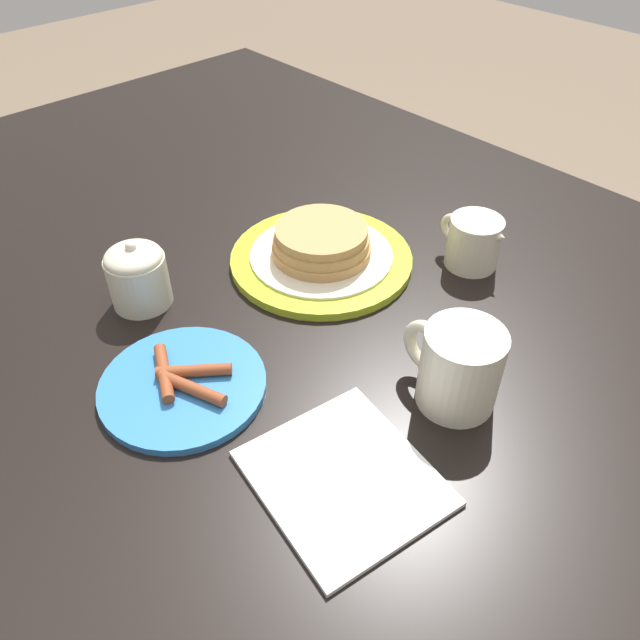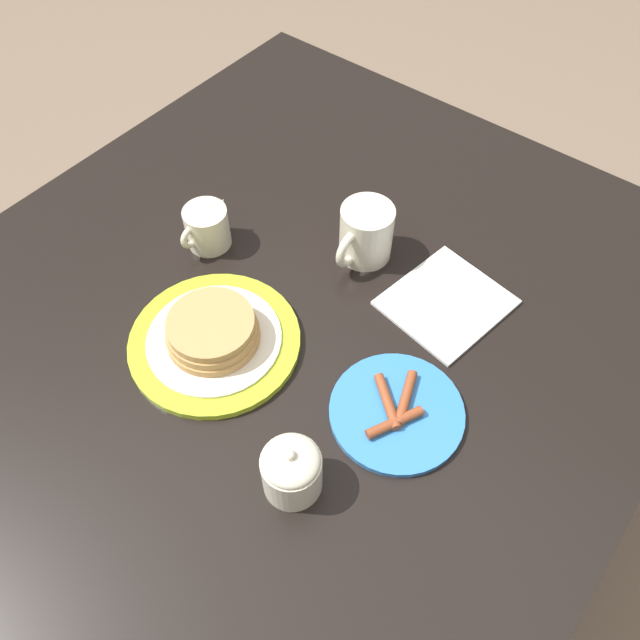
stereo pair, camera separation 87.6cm
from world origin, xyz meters
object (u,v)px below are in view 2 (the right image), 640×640
pancake_plate (214,336)px  napkin (446,302)px  creamer_pitcher (207,226)px  coffee_mug (365,233)px  sugar_bowl (292,470)px  side_plate_bacon (396,411)px

pancake_plate → napkin: pancake_plate is taller
creamer_pitcher → napkin: size_ratio=0.53×
coffee_mug → sugar_bowl: 0.41m
sugar_bowl → napkin: sugar_bowl is taller
sugar_bowl → napkin: size_ratio=0.47×
side_plate_bacon → creamer_pitcher: (-0.08, -0.43, 0.03)m
pancake_plate → side_plate_bacon: pancake_plate is taller
napkin → sugar_bowl: bearing=-0.2°
creamer_pitcher → sugar_bowl: (0.24, 0.38, 0.01)m
pancake_plate → creamer_pitcher: creamer_pitcher is taller
pancake_plate → napkin: bearing=140.4°
pancake_plate → creamer_pitcher: (-0.15, -0.15, 0.02)m
coffee_mug → sugar_bowl: (0.38, 0.16, -0.00)m
sugar_bowl → side_plate_bacon: bearing=163.8°
coffee_mug → creamer_pitcher: (0.14, -0.22, -0.01)m
side_plate_bacon → coffee_mug: 0.30m
creamer_pitcher → sugar_bowl: sugar_bowl is taller
pancake_plate → sugar_bowl: size_ratio=2.74×
creamer_pitcher → sugar_bowl: 0.45m
creamer_pitcher → sugar_bowl: size_ratio=1.14×
side_plate_bacon → sugar_bowl: bearing=-16.2°
sugar_bowl → coffee_mug: bearing=-156.9°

